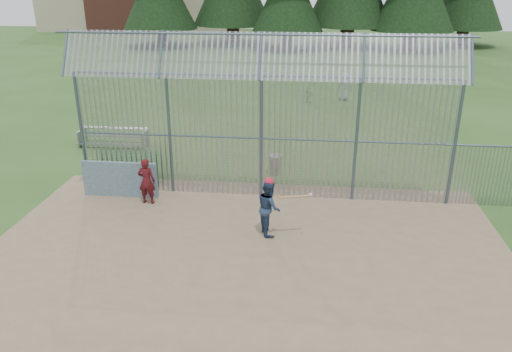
# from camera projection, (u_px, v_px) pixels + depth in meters

# --- Properties ---
(ground) EXTENTS (120.00, 120.00, 0.00)m
(ground) POSITION_uv_depth(u_px,v_px,m) (248.00, 248.00, 13.46)
(ground) COLOR #2D511E
(ground) RESTS_ON ground
(dirt_infield) EXTENTS (14.00, 10.00, 0.02)m
(dirt_infield) POSITION_uv_depth(u_px,v_px,m) (245.00, 257.00, 13.00)
(dirt_infield) COLOR #756047
(dirt_infield) RESTS_ON ground
(dugout_wall) EXTENTS (2.50, 0.12, 1.20)m
(dugout_wall) POSITION_uv_depth(u_px,v_px,m) (120.00, 179.00, 16.37)
(dugout_wall) COLOR #38566B
(dugout_wall) RESTS_ON dirt_infield
(batter) EXTENTS (0.82, 0.93, 1.59)m
(batter) POSITION_uv_depth(u_px,v_px,m) (269.00, 207.00, 13.94)
(batter) COLOR navy
(batter) RESTS_ON dirt_infield
(onlooker) EXTENTS (0.56, 0.38, 1.51)m
(onlooker) POSITION_uv_depth(u_px,v_px,m) (147.00, 181.00, 15.82)
(onlooker) COLOR maroon
(onlooker) RESTS_ON dirt_infield
(bg_kid_standing) EXTENTS (0.81, 0.55, 1.62)m
(bg_kid_standing) POSITION_uv_depth(u_px,v_px,m) (345.00, 87.00, 29.13)
(bg_kid_standing) COLOR slate
(bg_kid_standing) RESTS_ON ground
(bg_kid_seated) EXTENTS (0.55, 0.54, 0.94)m
(bg_kid_seated) POSITION_uv_depth(u_px,v_px,m) (309.00, 95.00, 28.62)
(bg_kid_seated) COLOR slate
(bg_kid_seated) RESTS_ON ground
(batting_gear) EXTENTS (1.31, 0.55, 0.52)m
(batting_gear) POSITION_uv_depth(u_px,v_px,m) (275.00, 185.00, 13.62)
(batting_gear) COLOR red
(batting_gear) RESTS_ON ground
(trash_can) EXTENTS (0.56, 0.56, 0.82)m
(trash_can) POSITION_uv_depth(u_px,v_px,m) (275.00, 164.00, 18.34)
(trash_can) COLOR gray
(trash_can) RESTS_ON ground
(bleacher) EXTENTS (3.00, 0.95, 0.72)m
(bleacher) POSITION_uv_depth(u_px,v_px,m) (114.00, 137.00, 21.37)
(bleacher) COLOR slate
(bleacher) RESTS_ON ground
(backstop_fence) EXTENTS (20.09, 0.81, 5.30)m
(backstop_fence) POSITION_uv_depth(u_px,v_px,m) (319.00, 130.00, 15.56)
(backstop_fence) COLOR #47566B
(backstop_fence) RESTS_ON ground
(distant_buildings) EXTENTS (26.50, 10.50, 8.00)m
(distant_buildings) POSITION_uv_depth(u_px,v_px,m) (128.00, 2.00, 66.58)
(distant_buildings) COLOR brown
(distant_buildings) RESTS_ON ground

